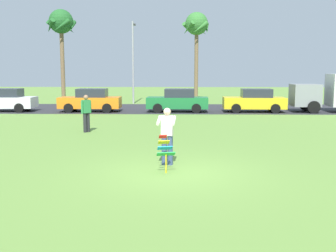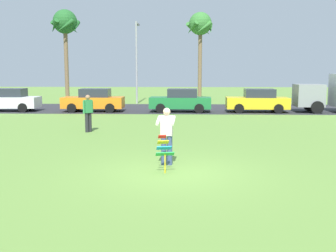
# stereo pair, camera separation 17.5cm
# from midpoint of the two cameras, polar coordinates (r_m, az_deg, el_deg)

# --- Properties ---
(ground_plane) EXTENTS (120.00, 120.00, 0.00)m
(ground_plane) POSITION_cam_midpoint_polar(r_m,az_deg,el_deg) (11.35, 1.32, -6.60)
(ground_plane) COLOR olive
(road_strip) EXTENTS (120.00, 8.00, 0.01)m
(road_strip) POSITION_cam_midpoint_polar(r_m,az_deg,el_deg) (30.31, 1.88, 2.48)
(road_strip) COLOR #2D2D33
(road_strip) RESTS_ON ground
(person_kite_flyer) EXTENTS (0.57, 0.68, 1.73)m
(person_kite_flyer) POSITION_cam_midpoint_polar(r_m,az_deg,el_deg) (12.05, 0.22, -1.13)
(person_kite_flyer) COLOR #384772
(person_kite_flyer) RESTS_ON ground
(kite_held) EXTENTS (0.53, 0.69, 1.02)m
(kite_held) POSITION_cam_midpoint_polar(r_m,az_deg,el_deg) (11.29, -0.13, -3.24)
(kite_held) COLOR red
(kite_held) RESTS_ON ground
(parked_car_white) EXTENTS (4.23, 1.90, 1.60)m
(parked_car_white) POSITION_cam_midpoint_polar(r_m,az_deg,el_deg) (30.39, -21.45, 3.41)
(parked_car_white) COLOR white
(parked_car_white) RESTS_ON ground
(parked_car_orange) EXTENTS (4.21, 1.86, 1.60)m
(parked_car_orange) POSITION_cam_midpoint_polar(r_m,az_deg,el_deg) (28.52, -10.30, 3.57)
(parked_car_orange) COLOR orange
(parked_car_orange) RESTS_ON ground
(parked_car_green) EXTENTS (4.25, 1.94, 1.60)m
(parked_car_green) POSITION_cam_midpoint_polar(r_m,az_deg,el_deg) (27.85, 2.00, 3.59)
(parked_car_green) COLOR #1E7238
(parked_car_green) RESTS_ON ground
(parked_car_yellow) EXTENTS (4.25, 1.94, 1.60)m
(parked_car_yellow) POSITION_cam_midpoint_polar(r_m,az_deg,el_deg) (28.33, 12.74, 3.47)
(parked_car_yellow) COLOR yellow
(parked_car_yellow) RESTS_ON ground
(palm_tree_left_near) EXTENTS (2.58, 2.71, 8.15)m
(palm_tree_left_near) POSITION_cam_midpoint_polar(r_m,az_deg,el_deg) (37.44, -14.22, 13.62)
(palm_tree_left_near) COLOR brown
(palm_tree_left_near) RESTS_ON ground
(palm_tree_right_near) EXTENTS (2.58, 2.71, 8.21)m
(palm_tree_right_near) POSITION_cam_midpoint_polar(r_m,az_deg,el_deg) (38.52, 4.73, 13.74)
(palm_tree_right_near) COLOR brown
(palm_tree_right_near) RESTS_ON ground
(streetlight_pole) EXTENTS (0.24, 1.65, 7.00)m
(streetlight_pole) POSITION_cam_midpoint_polar(r_m,az_deg,el_deg) (35.28, -4.32, 9.70)
(streetlight_pole) COLOR #9E9EA3
(streetlight_pole) RESTS_ON ground
(person_walker_near) EXTENTS (0.40, 0.47, 1.73)m
(person_walker_near) POSITION_cam_midpoint_polar(r_m,az_deg,el_deg) (18.96, -10.98, 1.95)
(person_walker_near) COLOR #26262B
(person_walker_near) RESTS_ON ground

